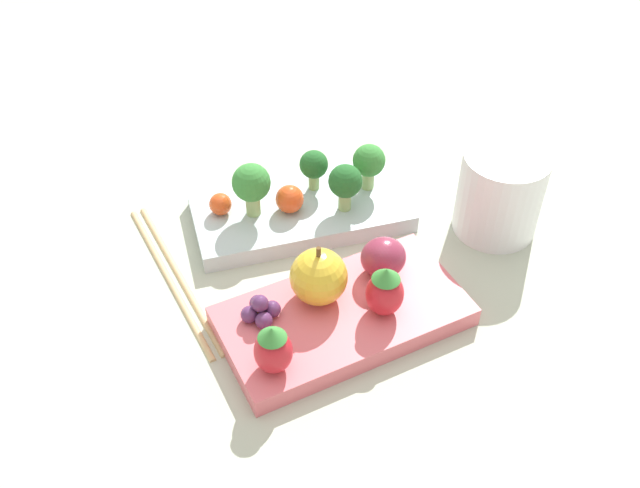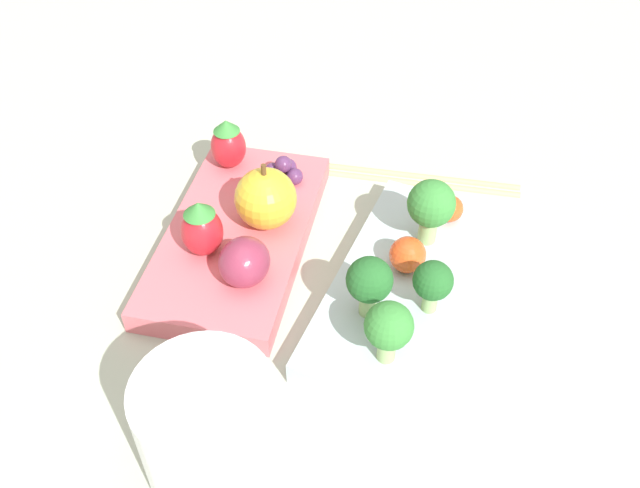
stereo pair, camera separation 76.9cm
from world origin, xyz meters
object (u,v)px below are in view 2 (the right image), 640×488
(broccoli_floret_2, at_px, (433,282))
(strawberry_0, at_px, (202,228))
(bento_box_savoury, at_px, (408,289))
(plum, at_px, (244,262))
(strawberry_1, at_px, (228,144))
(cherry_tomato_1, at_px, (450,209))
(drinking_cup, at_px, (213,433))
(bento_box_fruit, at_px, (238,237))
(grape_cluster, at_px, (284,172))
(broccoli_floret_0, at_px, (431,206))
(broccoli_floret_1, at_px, (369,282))
(apple, at_px, (266,199))
(chopsticks_pair, at_px, (400,176))
(broccoli_floret_3, at_px, (389,328))
(cherry_tomato_0, at_px, (408,255))

(broccoli_floret_2, distance_m, strawberry_0, 0.17)
(bento_box_savoury, height_order, plum, plum)
(strawberry_1, bearing_deg, strawberry_0, 15.72)
(cherry_tomato_1, bearing_deg, drinking_cup, -17.26)
(bento_box_fruit, xyz_separation_m, cherry_tomato_1, (-0.07, 0.15, 0.02))
(bento_box_fruit, distance_m, grape_cluster, 0.07)
(broccoli_floret_0, height_order, broccoli_floret_1, broccoli_floret_0)
(apple, relative_size, plum, 1.43)
(cherry_tomato_1, bearing_deg, chopsticks_pair, -136.00)
(bento_box_savoury, distance_m, chopsticks_pair, 0.14)
(broccoli_floret_1, relative_size, apple, 0.86)
(chopsticks_pair, bearing_deg, strawberry_0, -34.48)
(broccoli_floret_2, relative_size, strawberry_1, 0.93)
(broccoli_floret_0, relative_size, broccoli_floret_3, 1.13)
(broccoli_floret_1, distance_m, cherry_tomato_1, 0.12)
(broccoli_floret_1, bearing_deg, grape_cluster, -135.14)
(broccoli_floret_3, height_order, drinking_cup, drinking_cup)
(cherry_tomato_1, relative_size, apple, 0.38)
(strawberry_0, xyz_separation_m, strawberry_1, (-0.10, -0.03, -0.00))
(broccoli_floret_0, distance_m, apple, 0.13)
(broccoli_floret_2, bearing_deg, bento_box_savoury, -135.76)
(broccoli_floret_3, relative_size, cherry_tomato_0, 1.80)
(grape_cluster, bearing_deg, bento_box_savoury, 60.89)
(bento_box_fruit, xyz_separation_m, broccoli_floret_0, (-0.04, 0.14, 0.04))
(grape_cluster, bearing_deg, strawberry_1, -93.23)
(broccoli_floret_3, bearing_deg, grape_cluster, -136.99)
(cherry_tomato_0, relative_size, drinking_cup, 0.32)
(plum, xyz_separation_m, grape_cluster, (-0.11, -0.02, -0.01))
(cherry_tomato_1, bearing_deg, bento_box_savoury, -7.73)
(broccoli_floret_2, distance_m, cherry_tomato_0, 0.04)
(strawberry_0, bearing_deg, bento_box_fruit, 159.46)
(strawberry_1, relative_size, grape_cluster, 1.36)
(broccoli_floret_1, height_order, apple, apple)
(broccoli_floret_2, relative_size, cherry_tomato_0, 1.57)
(cherry_tomato_0, height_order, strawberry_0, strawberry_0)
(broccoli_floret_2, relative_size, grape_cluster, 1.27)
(broccoli_floret_1, xyz_separation_m, broccoli_floret_3, (0.03, 0.02, -0.00))
(cherry_tomato_1, height_order, chopsticks_pair, cherry_tomato_1)
(broccoli_floret_3, height_order, cherry_tomato_0, broccoli_floret_3)
(strawberry_0, height_order, strawberry_1, strawberry_0)
(apple, distance_m, grape_cluster, 0.06)
(strawberry_0, distance_m, strawberry_1, 0.11)
(bento_box_savoury, bearing_deg, grape_cluster, -119.11)
(bento_box_fruit, xyz_separation_m, grape_cluster, (-0.07, 0.01, 0.02))
(broccoli_floret_1, bearing_deg, broccoli_floret_3, 35.80)
(strawberry_1, bearing_deg, bento_box_fruit, 29.81)
(bento_box_savoury, distance_m, strawberry_0, 0.16)
(bento_box_savoury, distance_m, broccoli_floret_0, 0.06)
(cherry_tomato_0, xyz_separation_m, strawberry_1, (-0.06, -0.18, 0.01))
(broccoli_floret_3, relative_size, strawberry_0, 1.01)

